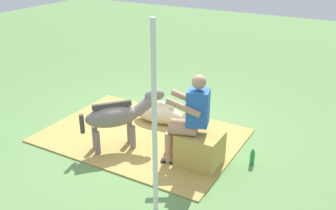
% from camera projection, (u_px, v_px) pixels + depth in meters
% --- Properties ---
extents(ground_plane, '(24.00, 24.00, 0.00)m').
position_uv_depth(ground_plane, '(149.00, 137.00, 6.42)').
color(ground_plane, '#608C4C').
extents(hay_patch, '(3.21, 2.28, 0.02)m').
position_uv_depth(hay_patch, '(142.00, 135.00, 6.44)').
color(hay_patch, tan).
rests_on(hay_patch, ground).
extents(hay_bale, '(0.61, 0.51, 0.51)m').
position_uv_depth(hay_bale, '(200.00, 149.00, 5.54)').
color(hay_bale, tan).
rests_on(hay_bale, ground).
extents(person_seated, '(0.71, 0.53, 1.39)m').
position_uv_depth(person_seated, '(190.00, 115.00, 5.38)').
color(person_seated, tan).
rests_on(person_seated, ground).
extents(pony_standing, '(1.00, 1.11, 0.93)m').
position_uv_depth(pony_standing, '(118.00, 116.00, 5.87)').
color(pony_standing, slate).
rests_on(pony_standing, ground).
extents(pony_lying, '(1.35, 0.48, 0.42)m').
position_uv_depth(pony_lying, '(164.00, 114.00, 6.81)').
color(pony_lying, beige).
rests_on(pony_lying, ground).
extents(soda_bottle, '(0.07, 0.07, 0.27)m').
position_uv_depth(soda_bottle, '(252.00, 157.00, 5.60)').
color(soda_bottle, '#268C3F').
rests_on(soda_bottle, ground).
extents(tent_pole_left, '(0.06, 0.06, 2.36)m').
position_uv_depth(tent_pole_left, '(155.00, 124.00, 4.22)').
color(tent_pole_left, silver).
rests_on(tent_pole_left, ground).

